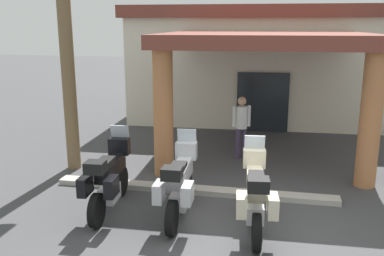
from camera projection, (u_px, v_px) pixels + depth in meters
ground_plane at (244, 224)px, 8.21m from camera, size 80.00×80.00×0.00m
motel_building at (264, 61)px, 17.63m from camera, size 10.73×12.29×4.39m
motorcycle_black at (109, 178)px, 8.67m from camera, size 0.73×2.21×1.61m
motorcycle_silver at (180, 184)px, 8.35m from camera, size 0.72×2.21×1.61m
motorcycle_cream at (255, 195)px, 7.82m from camera, size 0.75×2.21×1.61m
pedestrian at (241, 123)px, 12.00m from camera, size 0.49×0.32×1.78m
palm_tree_roadside at (64, 0)px, 10.42m from camera, size 1.95×2.01×6.19m
curb_strip at (193, 190)px, 9.76m from camera, size 6.46×0.36×0.12m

